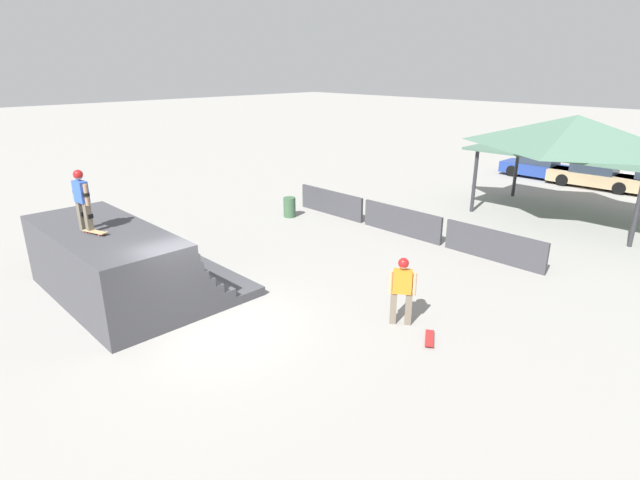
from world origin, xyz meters
TOP-DOWN VIEW (x-y plane):
  - ground_plane at (0.00, 0.00)m, footprint 160.00×160.00m
  - quarter_pipe_ramp at (-3.27, -0.69)m, footprint 5.81×4.44m
  - skater_on_deck at (-3.37, -1.37)m, footprint 0.71×0.27m
  - skateboard_on_deck at (-2.96, -1.30)m, footprint 0.81×0.43m
  - bystander_walking at (3.34, 3.61)m, footprint 0.63×0.50m
  - skateboard_on_ground at (4.36, 3.41)m, footprint 0.61×0.79m
  - barrier_fence at (-0.96, 9.34)m, footprint 11.20×0.12m
  - pavilion_shelter at (2.50, 16.18)m, footprint 7.47×4.72m
  - trash_bin at (-5.76, 7.79)m, footprint 0.52×0.52m
  - parked_car_blue at (-1.62, 23.36)m, footprint 4.22×1.74m
  - parked_car_tan at (1.49, 23.02)m, footprint 4.61×1.81m

SIDE VIEW (x-z plane):
  - ground_plane at x=0.00m, z-range 0.00..0.00m
  - skateboard_on_ground at x=4.36m, z-range 0.01..0.10m
  - trash_bin at x=-5.76m, z-range 0.00..0.85m
  - barrier_fence at x=-0.96m, z-range 0.00..1.05m
  - parked_car_blue at x=-1.62m, z-range -0.04..1.24m
  - parked_car_tan at x=1.49m, z-range -0.03..1.24m
  - quarter_pipe_ramp at x=-3.27m, z-range -0.11..1.93m
  - bystander_walking at x=3.34m, z-range 0.16..1.94m
  - skateboard_on_deck at x=-2.96m, z-range 2.06..2.14m
  - skater_on_deck at x=-3.37m, z-range 2.16..3.81m
  - pavilion_shelter at x=2.50m, z-range 1.36..5.67m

